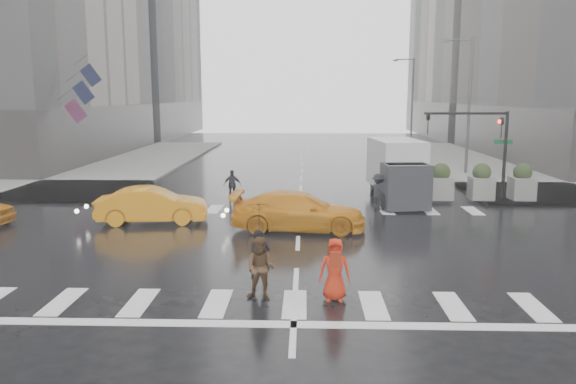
{
  "coord_description": "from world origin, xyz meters",
  "views": [
    {
      "loc": [
        0.25,
        -19.6,
        5.25
      ],
      "look_at": [
        -0.42,
        2.0,
        1.53
      ],
      "focal_mm": 35.0,
      "sensor_mm": 36.0,
      "label": 1
    }
  ],
  "objects_px": {
    "taxi_mid": "(152,205)",
    "box_truck": "(398,169)",
    "pedestrian_brown": "(261,268)",
    "pedestrian_orange": "(335,269)",
    "traffic_signal_pole": "(485,138)"
  },
  "relations": [
    {
      "from": "pedestrian_brown",
      "to": "taxi_mid",
      "type": "bearing_deg",
      "value": 129.72
    },
    {
      "from": "pedestrian_brown",
      "to": "pedestrian_orange",
      "type": "bearing_deg",
      "value": 7.52
    },
    {
      "from": "box_truck",
      "to": "pedestrian_orange",
      "type": "bearing_deg",
      "value": -111.76
    },
    {
      "from": "traffic_signal_pole",
      "to": "pedestrian_brown",
      "type": "bearing_deg",
      "value": -125.96
    },
    {
      "from": "pedestrian_brown",
      "to": "taxi_mid",
      "type": "relative_size",
      "value": 0.37
    },
    {
      "from": "traffic_signal_pole",
      "to": "pedestrian_brown",
      "type": "distance_m",
      "value": 17.01
    },
    {
      "from": "taxi_mid",
      "to": "pedestrian_brown",
      "type": "bearing_deg",
      "value": -156.4
    },
    {
      "from": "pedestrian_orange",
      "to": "box_truck",
      "type": "height_order",
      "value": "box_truck"
    },
    {
      "from": "taxi_mid",
      "to": "box_truck",
      "type": "distance_m",
      "value": 12.17
    },
    {
      "from": "pedestrian_orange",
      "to": "taxi_mid",
      "type": "height_order",
      "value": "pedestrian_orange"
    },
    {
      "from": "traffic_signal_pole",
      "to": "pedestrian_orange",
      "type": "distance_m",
      "value": 16.01
    },
    {
      "from": "taxi_mid",
      "to": "box_truck",
      "type": "xyz_separation_m",
      "value": [
        11.01,
        5.11,
        0.88
      ]
    },
    {
      "from": "pedestrian_orange",
      "to": "pedestrian_brown",
      "type": "bearing_deg",
      "value": -178.25
    },
    {
      "from": "pedestrian_brown",
      "to": "pedestrian_orange",
      "type": "distance_m",
      "value": 1.91
    },
    {
      "from": "pedestrian_brown",
      "to": "taxi_mid",
      "type": "height_order",
      "value": "pedestrian_brown"
    }
  ]
}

